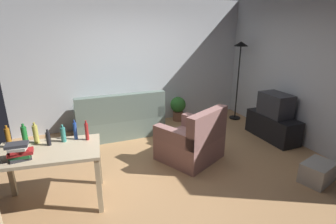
# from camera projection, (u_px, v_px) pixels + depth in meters

# --- Properties ---
(ground_plane) EXTENTS (5.20, 4.40, 0.02)m
(ground_plane) POSITION_uv_depth(u_px,v_px,m) (174.00, 166.00, 4.27)
(ground_plane) COLOR tan
(wall_rear) EXTENTS (5.20, 0.10, 2.70)m
(wall_rear) POSITION_uv_depth(u_px,v_px,m) (135.00, 64.00, 5.77)
(wall_rear) COLOR silver
(wall_rear) RESTS_ON ground_plane
(wall_right) EXTENTS (0.10, 4.40, 2.70)m
(wall_right) POSITION_uv_depth(u_px,v_px,m) (307.00, 72.00, 4.75)
(wall_right) COLOR silver
(wall_right) RESTS_ON ground_plane
(couch) EXTENTS (1.71, 0.84, 0.92)m
(couch) POSITION_uv_depth(u_px,v_px,m) (120.00, 120.00, 5.38)
(couch) COLOR slate
(couch) RESTS_ON ground_plane
(tv_stand) EXTENTS (0.44, 1.10, 0.48)m
(tv_stand) POSITION_uv_depth(u_px,v_px,m) (272.00, 127.00, 5.23)
(tv_stand) COLOR black
(tv_stand) RESTS_ON ground_plane
(tv) EXTENTS (0.41, 0.60, 0.44)m
(tv) POSITION_uv_depth(u_px,v_px,m) (276.00, 105.00, 5.08)
(tv) COLOR #2D2D33
(tv) RESTS_ON tv_stand
(torchiere_lamp) EXTENTS (0.32, 0.32, 1.81)m
(torchiere_lamp) POSITION_uv_depth(u_px,v_px,m) (240.00, 60.00, 5.94)
(torchiere_lamp) COLOR black
(torchiere_lamp) RESTS_ON ground_plane
(desk) EXTENTS (1.28, 0.85, 0.76)m
(desk) POSITION_uv_depth(u_px,v_px,m) (49.00, 158.00, 3.18)
(desk) COLOR #C6B28E
(desk) RESTS_ON ground_plane
(potted_plant) EXTENTS (0.36, 0.36, 0.57)m
(potted_plant) POSITION_uv_depth(u_px,v_px,m) (178.00, 107.00, 6.16)
(potted_plant) COLOR brown
(potted_plant) RESTS_ON ground_plane
(armchair) EXTENTS (1.18, 1.15, 0.92)m
(armchair) POSITION_uv_depth(u_px,v_px,m) (192.00, 142.00, 4.39)
(armchair) COLOR #996B66
(armchair) RESTS_ON ground_plane
(storage_box) EXTENTS (0.56, 0.46, 0.30)m
(storage_box) POSITION_uv_depth(u_px,v_px,m) (317.00, 172.00, 3.80)
(storage_box) COLOR #A8A399
(storage_box) RESTS_ON ground_plane
(bottle_amber) EXTENTS (0.06, 0.06, 0.28)m
(bottle_amber) POSITION_uv_depth(u_px,v_px,m) (8.00, 138.00, 3.17)
(bottle_amber) COLOR #9E6019
(bottle_amber) RESTS_ON desk
(bottle_green) EXTENTS (0.07, 0.07, 0.27)m
(bottle_green) POSITION_uv_depth(u_px,v_px,m) (25.00, 135.00, 3.25)
(bottle_green) COLOR #1E722D
(bottle_green) RESTS_ON desk
(bottle_squat) EXTENTS (0.06, 0.06, 0.27)m
(bottle_squat) POSITION_uv_depth(u_px,v_px,m) (36.00, 134.00, 3.29)
(bottle_squat) COLOR #BCB24C
(bottle_squat) RESTS_ON desk
(bottle_dark) EXTENTS (0.05, 0.05, 0.21)m
(bottle_dark) POSITION_uv_depth(u_px,v_px,m) (48.00, 138.00, 3.24)
(bottle_dark) COLOR black
(bottle_dark) RESTS_ON desk
(bottle_tall) EXTENTS (0.06, 0.06, 0.23)m
(bottle_tall) POSITION_uv_depth(u_px,v_px,m) (63.00, 134.00, 3.33)
(bottle_tall) COLOR teal
(bottle_tall) RESTS_ON desk
(bottle_blue) EXTENTS (0.05, 0.05, 0.26)m
(bottle_blue) POSITION_uv_depth(u_px,v_px,m) (75.00, 131.00, 3.40)
(bottle_blue) COLOR #2347A3
(bottle_blue) RESTS_ON desk
(bottle_red) EXTENTS (0.04, 0.04, 0.27)m
(bottle_red) POSITION_uv_depth(u_px,v_px,m) (87.00, 131.00, 3.38)
(bottle_red) COLOR #AD2323
(bottle_red) RESTS_ON desk
(book_stack) EXTENTS (0.27, 0.21, 0.20)m
(book_stack) POSITION_uv_depth(u_px,v_px,m) (19.00, 151.00, 2.89)
(book_stack) COLOR #333338
(book_stack) RESTS_ON desk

